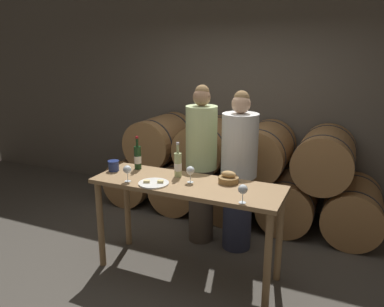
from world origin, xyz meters
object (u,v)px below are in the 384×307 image
Objects in this scene: wine_bottle_white at (178,165)px; cheese_plate at (154,183)px; tasting_table at (187,197)px; blue_crock at (114,165)px; person_right at (239,172)px; wine_glass_left at (190,171)px; wine_glass_center at (243,190)px; bread_basket at (229,178)px; person_left at (201,164)px; wine_glass_far_left at (127,170)px; wine_bottle_red at (138,157)px.

wine_bottle_white is 1.21× the size of cheese_plate.
tasting_table is 15.58× the size of blue_crock.
blue_crock is (-1.12, -0.66, 0.12)m from person_right.
wine_glass_left is 1.00× the size of wine_glass_center.
bread_basket is at bearing 6.52° from blue_crock.
person_left is 6.30× the size of cheese_plate.
wine_glass_center is (0.74, -0.92, 0.14)m from person_left.
tasting_table is at bearing -141.69° from wine_glass_left.
bread_basket reaches higher than cheese_plate.
wine_bottle_white is 2.19× the size of wine_glass_far_left.
person_left is at bearing 103.99° from wine_glass_left.
wine_glass_far_left is 1.00× the size of wine_glass_left.
person_right is at bearing 51.03° from wine_bottle_white.
person_left reaches higher than wine_glass_far_left.
wine_glass_left is (-0.27, -0.65, 0.18)m from person_right.
bread_basket is (0.49, -0.52, 0.08)m from person_left.
blue_crock is at bearing -170.97° from wine_bottle_white.
wine_bottle_white is 0.49m from wine_glass_far_left.
wine_glass_far_left is at bearing -158.41° from bread_basket.
person_left reaches higher than wine_glass_left.
blue_crock is at bearing -179.67° from wine_glass_left.
wine_glass_center is at bearing -10.42° from blue_crock.
wine_glass_left reaches higher than cheese_plate.
wine_bottle_white is at bearing -176.87° from bread_basket.
wine_glass_left is (0.66, -0.15, -0.01)m from wine_bottle_red.
wine_glass_left reaches higher than blue_crock.
wine_glass_left is (0.54, 0.22, 0.00)m from wine_glass_far_left.
person_right is at bearing 96.61° from bread_basket.
wine_bottle_red is at bearing 138.41° from cheese_plate.
wine_bottle_red reaches higher than cheese_plate.
person_right reaches higher than blue_crock.
wine_glass_center is at bearing -18.72° from wine_bottle_red.
person_left is 0.72m from wine_bottle_red.
person_left is at bearing 128.91° from wine_glass_center.
wine_glass_far_left is at bearing -139.15° from wine_bottle_white.
wine_bottle_white is at bearing 40.85° from wine_glass_far_left.
wine_bottle_red is 0.51m from cheese_plate.
tasting_table is 0.25m from wine_glass_left.
tasting_table is 11.52× the size of wine_glass_left.
person_right is at bearing 28.22° from wine_bottle_red.
tasting_table is at bearing 157.87° from wine_glass_center.
bread_basket is at bearing 23.08° from tasting_table.
wine_glass_left is (0.03, 0.02, 0.25)m from tasting_table.
blue_crock is at bearing 169.58° from wine_glass_center.
wine_glass_far_left is at bearing -113.78° from person_left.
wine_bottle_red reaches higher than bread_basket.
person_left reaches higher than wine_glass_center.
person_right reaches higher than cheese_plate.
person_right is 1.07m from wine_bottle_red.
person_left is 0.43m from person_right.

